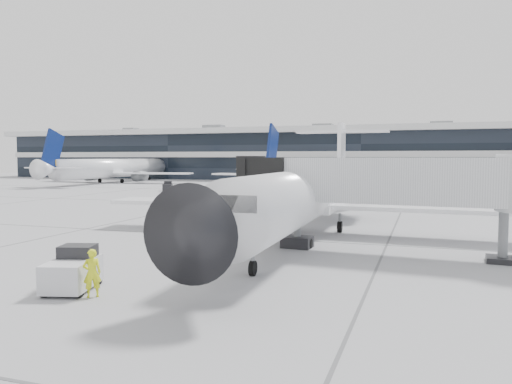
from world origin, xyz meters
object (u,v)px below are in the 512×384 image
(regional_jet, at_px, (310,192))
(ramp_worker, at_px, (92,273))
(jet_bridge, at_px, (408,182))
(baggage_tug, at_px, (73,271))

(regional_jet, distance_m, ramp_worker, 17.23)
(jet_bridge, distance_m, baggage_tug, 15.97)
(regional_jet, relative_size, ramp_worker, 20.04)
(jet_bridge, bearing_deg, regional_jet, 142.70)
(regional_jet, bearing_deg, jet_bridge, -42.28)
(regional_jet, height_order, jet_bridge, regional_jet)
(jet_bridge, height_order, baggage_tug, jet_bridge)
(regional_jet, distance_m, jet_bridge, 8.16)
(regional_jet, xyz_separation_m, jet_bridge, (6.09, -5.34, 0.98))
(regional_jet, height_order, ramp_worker, regional_jet)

